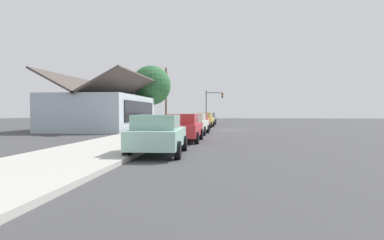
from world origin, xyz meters
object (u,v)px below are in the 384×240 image
car_coral (200,122)px  utility_pole_wooden (166,95)px  car_ivory (195,124)px  car_seafoam (158,134)px  car_navy (209,118)px  traffic_light_main (213,101)px  shade_tree (151,85)px  fire_hydrant_red (195,121)px  car_mustard (204,120)px  car_olive (207,119)px  car_cherry (183,127)px

car_coral → utility_pole_wooden: bearing=21.0°
car_coral → car_ivory: bearing=178.2°
car_ivory → car_seafoam: bearing=-179.1°
car_seafoam → car_navy: bearing=-2.4°
car_ivory → car_navy: same height
car_coral → traffic_light_main: 23.40m
car_seafoam → shade_tree: (25.95, 6.26, 4.01)m
car_navy → fire_hydrant_red: (-6.99, 1.36, -0.32)m
car_mustard → car_navy: (12.18, 0.12, 0.00)m
car_ivory → car_navy: size_ratio=1.01×
utility_pole_wooden → car_seafoam: bearing=-170.1°
car_mustard → utility_pole_wooden: size_ratio=0.62×
shade_tree → car_mustard: bearing=-105.3°
car_ivory → traffic_light_main: 29.01m
shade_tree → utility_pole_wooden: 4.78m
car_olive → shade_tree: shade_tree is taller
car_seafoam → traffic_light_main: bearing=-2.8°
car_seafoam → car_ivory: (12.35, -0.23, 0.00)m
car_mustard → fire_hydrant_red: bearing=18.1°
car_seafoam → car_cherry: (5.99, -0.20, 0.00)m
utility_pole_wooden → fire_hydrant_red: 5.40m
shade_tree → car_navy: bearing=-31.1°
car_seafoam → car_coral: (17.99, -0.15, 0.00)m
traffic_light_main → car_cherry: bearing=179.8°
car_cherry → utility_pole_wooden: size_ratio=0.62×
car_olive → utility_pole_wooden: size_ratio=0.66×
car_navy → car_ivory: bearing=-179.7°
traffic_light_main → fire_hydrant_red: 12.33m
car_mustard → car_olive: (6.02, 0.11, 0.00)m
car_seafoam → car_ivory: 12.35m
car_seafoam → car_coral: same height
car_olive → traffic_light_main: (11.01, -0.29, 2.67)m
car_coral → shade_tree: 10.98m
car_navy → car_coral: bearing=-179.8°
car_coral → car_mustard: 6.21m
traffic_light_main → utility_pole_wooden: 12.10m
car_navy → traffic_light_main: traffic_light_main is taller
car_ivory → car_coral: bearing=2.8°
car_cherry → car_mustard: size_ratio=1.01×
car_mustard → utility_pole_wooden: 8.94m
car_mustard → car_navy: 12.18m
car_mustard → shade_tree: bearing=76.9°
car_ivory → car_olive: 17.88m
car_mustard → shade_tree: (1.75, 6.41, 4.01)m
car_navy → traffic_light_main: 5.55m
car_cherry → car_navy: (30.39, 0.17, -0.00)m
car_seafoam → traffic_light_main: 41.33m
car_cherry → shade_tree: (19.96, 6.46, 4.01)m
car_ivory → car_mustard: same height
fire_hydrant_red → utility_pole_wooden: bearing=73.8°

